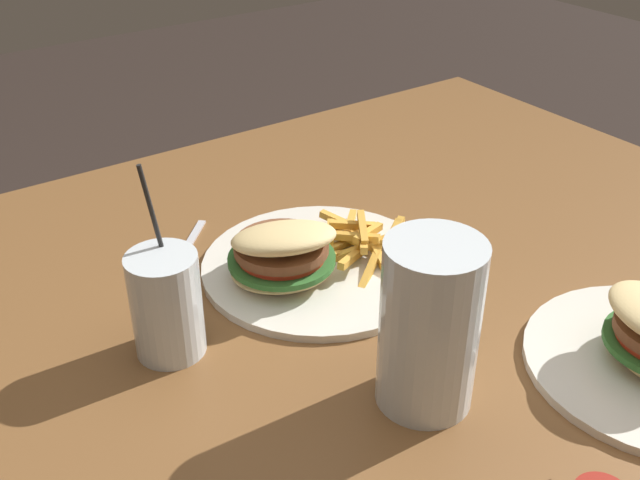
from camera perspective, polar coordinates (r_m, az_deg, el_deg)
The scene contains 5 objects.
dining_table at distance 0.91m, azimuth 8.81°, elevation -11.06°, with size 1.21×1.21×0.77m.
meal_plate_near at distance 0.90m, azimuth -1.21°, elevation -1.33°, with size 0.29×0.29×0.10m.
beer_glass at distance 0.71m, azimuth 8.29°, elevation -6.86°, with size 0.09×0.09×0.17m.
juice_glass at distance 0.79m, azimuth -11.60°, elevation -5.03°, with size 0.07×0.07×0.21m.
spoon at distance 0.94m, azimuth -11.21°, elevation -2.14°, with size 0.13×0.13×0.01m.
Camera 1 is at (0.49, 0.47, 1.28)m, focal length 42.00 mm.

